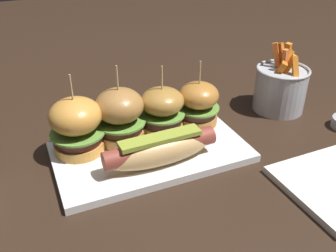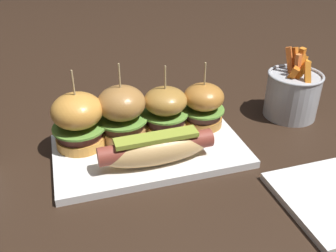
{
  "view_description": "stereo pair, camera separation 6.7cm",
  "coord_description": "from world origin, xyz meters",
  "views": [
    {
      "loc": [
        -0.2,
        -0.53,
        0.39
      ],
      "look_at": [
        0.03,
        0.0,
        0.05
      ],
      "focal_mm": 39.81,
      "sensor_mm": 36.0,
      "label": 1
    },
    {
      "loc": [
        -0.13,
        -0.55,
        0.39
      ],
      "look_at": [
        0.03,
        0.0,
        0.05
      ],
      "focal_mm": 39.81,
      "sensor_mm": 36.0,
      "label": 2
    }
  ],
  "objects": [
    {
      "name": "ground_plane",
      "position": [
        0.0,
        0.0,
        0.0
      ],
      "size": [
        3.0,
        3.0,
        0.0
      ],
      "primitive_type": "plane",
      "color": "black"
    },
    {
      "name": "platter_main",
      "position": [
        0.0,
        0.0,
        0.01
      ],
      "size": [
        0.34,
        0.19,
        0.01
      ],
      "primitive_type": "cube",
      "color": "white",
      "rests_on": "ground"
    },
    {
      "name": "hot_dog",
      "position": [
        -0.0,
        -0.05,
        0.04
      ],
      "size": [
        0.2,
        0.06,
        0.05
      ],
      "color": "tan",
      "rests_on": "platter_main"
    },
    {
      "name": "slider_far_left",
      "position": [
        -0.12,
        0.05,
        0.07
      ],
      "size": [
        0.1,
        0.1,
        0.15
      ],
      "color": "gold",
      "rests_on": "platter_main"
    },
    {
      "name": "slider_center_left",
      "position": [
        -0.04,
        0.05,
        0.07
      ],
      "size": [
        0.09,
        0.09,
        0.15
      ],
      "color": "#A6733B",
      "rests_on": "platter_main"
    },
    {
      "name": "slider_center_right",
      "position": [
        0.04,
        0.05,
        0.06
      ],
      "size": [
        0.09,
        0.09,
        0.13
      ],
      "color": "#A77734",
      "rests_on": "platter_main"
    },
    {
      "name": "slider_far_right",
      "position": [
        0.12,
        0.05,
        0.06
      ],
      "size": [
        0.08,
        0.08,
        0.13
      ],
      "color": "#B47430",
      "rests_on": "platter_main"
    },
    {
      "name": "fries_bucket",
      "position": [
        0.33,
        0.06,
        0.05
      ],
      "size": [
        0.11,
        0.11,
        0.15
      ],
      "color": "#B7BABF",
      "rests_on": "ground"
    }
  ]
}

